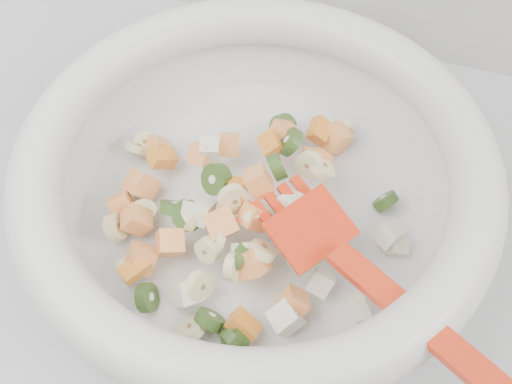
% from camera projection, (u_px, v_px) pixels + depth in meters
% --- Properties ---
extents(counter, '(2.00, 0.60, 0.90)m').
position_uv_depth(counter, '(207.00, 371.00, 0.98)').
color(counter, '#A7A6AC').
rests_on(counter, ground).
extents(mixing_bowl, '(0.45, 0.41, 0.13)m').
position_uv_depth(mixing_bowl, '(256.00, 184.00, 0.55)').
color(mixing_bowl, silver).
rests_on(mixing_bowl, counter).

